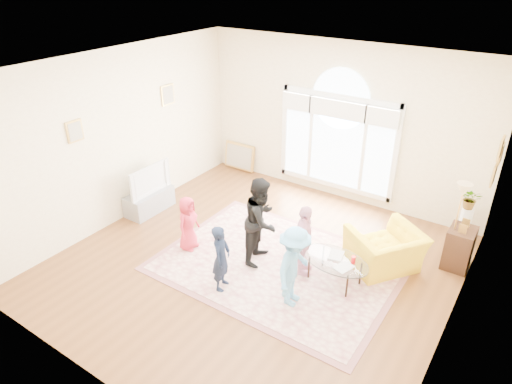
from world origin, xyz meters
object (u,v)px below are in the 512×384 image
Objects in this scene: area_rug at (278,265)px; television at (147,179)px; tv_console at (149,201)px; coffee_table at (335,261)px; armchair at (385,250)px.

television is at bearing 177.35° from area_rug.
tv_console is 0.50m from television.
television is 0.86× the size of coffee_table.
coffee_table is 0.93m from armchair.
television reaches higher than coffee_table.
tv_console is at bearing -172.40° from coffee_table.
tv_console is at bearing -45.18° from armchair.
coffee_table reaches higher than tv_console.
television is at bearing -0.00° from tv_console.
area_rug is at bearing -22.64° from armchair.
television is (0.01, -0.00, 0.50)m from tv_console.
tv_console is 0.85× the size of coffee_table.
area_rug is 3.17m from television.
tv_console is (-3.09, 0.14, 0.20)m from area_rug.
area_rug is 3.57× the size of television.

